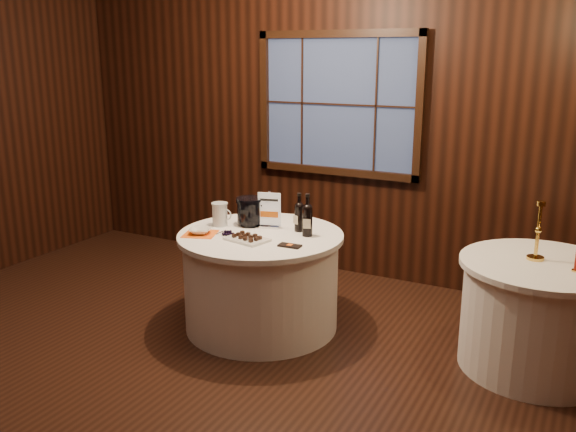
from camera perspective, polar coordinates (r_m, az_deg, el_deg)
The scene contains 16 objects.
ground at distance 4.24m, azimuth -9.55°, elevation -15.14°, with size 6.00×6.00×0.00m, color black.
back_wall at distance 5.85m, azimuth 4.79°, elevation 9.36°, with size 6.00×0.10×3.00m.
main_table at distance 4.82m, azimuth -2.53°, elevation -6.01°, with size 1.28×1.28×0.77m.
side_table at distance 4.53m, azimuth 22.29°, elevation -8.60°, with size 1.08×1.08×0.77m.
sign_stand at distance 4.82m, azimuth -1.75°, elevation 0.06°, with size 0.18×0.12×0.30m.
port_bottle_left at distance 4.72m, azimuth 1.05°, elevation 0.12°, with size 0.07×0.08×0.30m.
port_bottle_right at distance 4.60m, azimuth 1.82°, elevation -0.17°, with size 0.08×0.09×0.33m.
ice_bucket at distance 4.89m, azimuth -3.57°, elevation 0.48°, with size 0.22×0.22×0.23m.
chocolate_plate at distance 4.52m, azimuth -3.85°, elevation -2.08°, with size 0.35×0.27×0.04m.
chocolate_box at distance 4.37m, azimuth 0.17°, elevation -2.79°, with size 0.16×0.08×0.01m, color black.
grape_bunch at distance 4.65m, azimuth -5.72°, elevation -1.64°, with size 0.15×0.09×0.04m.
glass_pitcher at distance 4.91m, azimuth -6.38°, elevation 0.18°, with size 0.17×0.13×0.19m.
orange_napkin at distance 4.72m, azimuth -8.21°, elevation -1.66°, with size 0.24×0.24×0.00m, color orange.
cracker_bowl at distance 4.72m, azimuth -8.22°, elevation -1.40°, with size 0.17×0.17×0.04m, color white.
brass_candlestick at distance 4.39m, azimuth 22.30°, elevation -1.98°, with size 0.11×0.11×0.40m.
red_candle at distance 4.28m, azimuth 25.38°, elevation -3.84°, with size 0.05×0.05×0.17m.
Camera 1 is at (2.29, -2.87, 2.11)m, focal length 38.00 mm.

